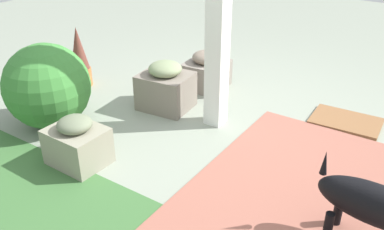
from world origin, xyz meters
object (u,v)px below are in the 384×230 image
at_px(stone_planter_near, 166,87).
at_px(doormat, 346,121).
at_px(porch_pillar, 219,2).
at_px(stone_planter_nearest, 206,71).
at_px(round_shrub, 47,86).
at_px(terracotta_pot_spiky, 79,58).
at_px(stone_planter_far, 77,143).

distance_m(stone_planter_near, doormat, 1.67).
xyz_separation_m(porch_pillar, stone_planter_near, (0.55, 0.00, -0.87)).
distance_m(porch_pillar, stone_planter_nearest, 1.19).
bearing_deg(round_shrub, stone_planter_nearest, -115.74).
bearing_deg(stone_planter_near, terracotta_pot_spiky, 4.11).
height_order(stone_planter_far, terracotta_pot_spiky, terracotta_pot_spiky).
distance_m(stone_planter_nearest, stone_planter_near, 0.62).
distance_m(stone_planter_far, terracotta_pot_spiky, 1.51).
distance_m(porch_pillar, terracotta_pot_spiky, 1.80).
xyz_separation_m(porch_pillar, terracotta_pot_spiky, (1.62, 0.08, -0.77)).
height_order(stone_planter_far, round_shrub, round_shrub).
xyz_separation_m(stone_planter_far, doormat, (-1.51, -1.77, -0.16)).
relative_size(porch_pillar, round_shrub, 2.91).
bearing_deg(round_shrub, stone_planter_far, 155.94).
xyz_separation_m(round_shrub, terracotta_pot_spiky, (0.43, -0.76, -0.06)).
height_order(stone_planter_nearest, stone_planter_near, stone_planter_near).
relative_size(round_shrub, terracotta_pot_spiky, 1.16).
height_order(porch_pillar, doormat, porch_pillar).
height_order(round_shrub, doormat, round_shrub).
distance_m(stone_planter_far, doormat, 2.34).
xyz_separation_m(stone_planter_nearest, doormat, (-1.46, -0.03, -0.17)).
bearing_deg(stone_planter_near, doormat, -157.06).
height_order(terracotta_pot_spiky, doormat, terracotta_pot_spiky).
bearing_deg(stone_planter_near, stone_planter_far, 90.91).
bearing_deg(round_shrub, doormat, -145.63).
bearing_deg(stone_planter_nearest, terracotta_pot_spiky, 31.56).
bearing_deg(stone_planter_near, round_shrub, 52.71).
xyz_separation_m(porch_pillar, stone_planter_far, (0.53, 1.12, -0.90)).
relative_size(terracotta_pot_spiky, doormat, 1.08).
xyz_separation_m(stone_planter_nearest, stone_planter_far, (0.05, 1.74, -0.01)).
height_order(porch_pillar, round_shrub, porch_pillar).
height_order(stone_planter_nearest, doormat, stone_planter_nearest).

